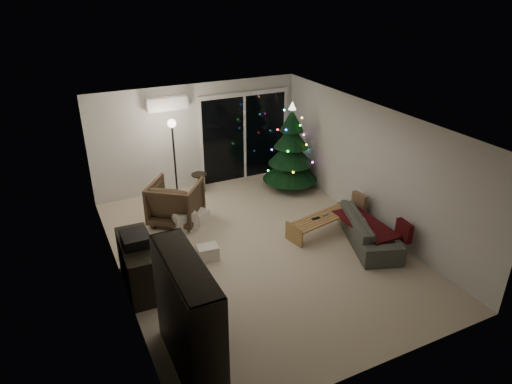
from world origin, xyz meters
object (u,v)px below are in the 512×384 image
armchair (176,202)px  christmas_tree (291,147)px  media_cabinet (139,265)px  bookshelf (173,323)px  sofa (369,228)px  coffee_table (322,226)px

armchair → christmas_tree: 3.05m
armchair → christmas_tree: christmas_tree is taller
media_cabinet → bookshelf: bearing=-88.0°
media_cabinet → sofa: size_ratio=0.69×
media_cabinet → coffee_table: size_ratio=1.00×
armchair → christmas_tree: size_ratio=0.47×
armchair → coffee_table: bearing=-179.7°
coffee_table → christmas_tree: christmas_tree is taller
media_cabinet → armchair: size_ratio=1.32×
armchair → coffee_table: (2.40, -1.82, -0.25)m
bookshelf → christmas_tree: size_ratio=0.77×
bookshelf → coffee_table: size_ratio=1.25×
bookshelf → sofa: (4.30, 1.53, -0.54)m
sofa → coffee_table: sofa is taller
christmas_tree → media_cabinet: bearing=-150.9°
bookshelf → coffee_table: bookshelf is taller
sofa → coffee_table: bearing=71.0°
armchair → bookshelf: bearing=110.4°
media_cabinet → christmas_tree: size_ratio=0.62×
bookshelf → coffee_table: bearing=34.3°
sofa → coffee_table: 0.90m
coffee_table → christmas_tree: 2.47m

